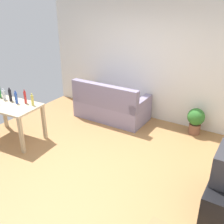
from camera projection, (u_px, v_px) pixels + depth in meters
The scene contains 10 objects.
ground_plane at pixel (93, 158), 4.77m from camera, with size 5.20×4.40×0.02m, color #9E7042.
wall_rear at pixel (148, 61), 5.91m from camera, with size 5.20×0.10×2.70m, color silver.
couch at pixel (111, 106), 6.16m from camera, with size 1.68×0.84×0.92m.
desk at pixel (10, 110), 5.14m from camera, with size 1.25×0.80×0.76m.
potted_plant at pixel (196, 119), 5.48m from camera, with size 0.36×0.36×0.57m.
bottle_clear at pixel (4, 95), 5.28m from camera, with size 0.06×0.06×0.24m.
bottle_dark at pixel (10, 95), 5.22m from camera, with size 0.06×0.06×0.28m.
bottle_blue at pixel (16, 98), 5.10m from camera, with size 0.05×0.05×0.27m.
bottle_red at pixel (25, 97), 5.10m from camera, with size 0.05×0.05×0.28m.
bottle_squat at pixel (32, 100), 5.02m from camera, with size 0.05×0.05×0.24m.
Camera 1 is at (2.40, -3.22, 2.72)m, focal length 41.92 mm.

